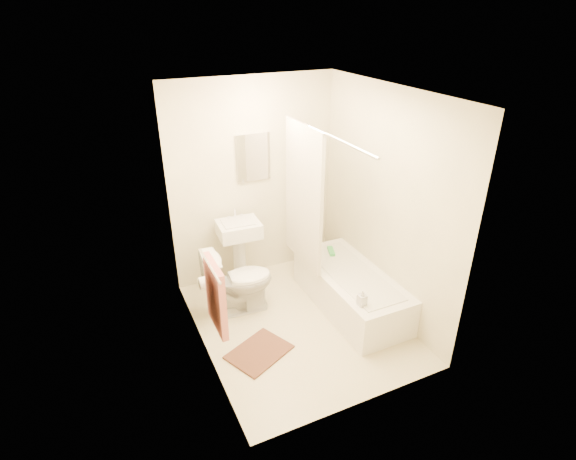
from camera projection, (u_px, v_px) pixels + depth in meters
name	position (u px, v px, depth m)	size (l,w,h in m)	color
floor	(298.00, 323.00, 4.82)	(2.40, 2.40, 0.00)	beige
ceiling	(301.00, 92.00, 3.74)	(2.40, 2.40, 0.00)	white
wall_back	(254.00, 182.00, 5.25)	(2.00, 0.02, 2.40)	beige
wall_left	(196.00, 243.00, 3.90)	(0.02, 2.40, 2.40)	beige
wall_right	(385.00, 204.00, 4.65)	(0.02, 2.40, 2.40)	beige
mirror	(253.00, 157.00, 5.10)	(0.40, 0.03, 0.55)	white
curtain_rod	(325.00, 133.00, 4.11)	(0.03, 0.03, 1.70)	silver
shower_curtain	(304.00, 197.00, 4.78)	(0.04, 0.80, 1.55)	silver
towel_bar	(210.00, 266.00, 3.75)	(0.02, 0.02, 0.60)	silver
towel	(216.00, 296.00, 3.91)	(0.06, 0.45, 0.66)	#CC7266
toilet_paper	(205.00, 283.00, 4.25)	(0.12, 0.12, 0.11)	white
toilet	(238.00, 281.00, 4.86)	(0.42, 0.75, 0.74)	white
sink	(240.00, 251.00, 5.26)	(0.47, 0.38, 0.92)	silver
bathtub	(351.00, 290.00, 4.99)	(0.67, 1.53, 0.43)	white
bath_mat	(259.00, 352.00, 4.39)	(0.58, 0.43, 0.02)	#553125
soap_bottle	(362.00, 298.00, 4.34)	(0.08, 0.08, 0.17)	white
scrub_brush	(331.00, 251.00, 5.29)	(0.06, 0.20, 0.04)	green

